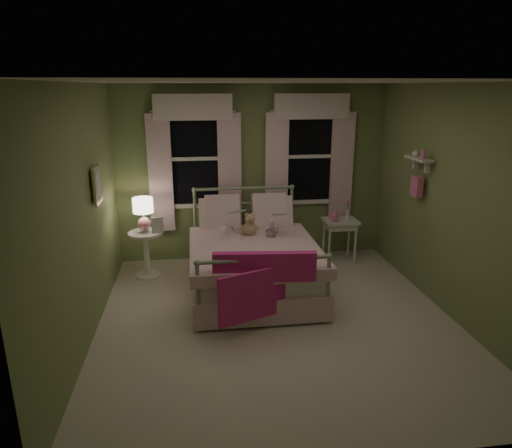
{
  "coord_description": "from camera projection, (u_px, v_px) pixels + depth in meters",
  "views": [
    {
      "loc": [
        -0.88,
        -4.59,
        2.56
      ],
      "look_at": [
        -0.17,
        0.51,
        1.0
      ],
      "focal_mm": 32.0,
      "sensor_mm": 36.0,
      "label": 1
    }
  ],
  "objects": [
    {
      "name": "child_right",
      "position": [
        269.0,
        214.0,
        6.17
      ],
      "size": [
        0.35,
        0.28,
        0.66
      ],
      "primitive_type": "imported",
      "rotation": [
        0.0,
        0.0,
        3.03
      ],
      "color": "#F7D1DD",
      "rests_on": "bed"
    },
    {
      "name": "nightstand_left",
      "position": [
        146.0,
        248.0,
        6.29
      ],
      "size": [
        0.46,
        0.46,
        0.65
      ],
      "color": "white",
      "rests_on": "ground"
    },
    {
      "name": "pink_throw",
      "position": [
        265.0,
        277.0,
        4.85
      ],
      "size": [
        1.1,
        0.44,
        0.71
      ],
      "color": "#D02885",
      "rests_on": "bed"
    },
    {
      "name": "table_lamp",
      "position": [
        143.0,
        211.0,
        6.13
      ],
      "size": [
        0.27,
        0.27,
        0.45
      ],
      "color": "pink",
      "rests_on": "nightstand_left"
    },
    {
      "name": "teddy_bear",
      "position": [
        250.0,
        226.0,
        6.02
      ],
      "size": [
        0.23,
        0.19,
        0.32
      ],
      "color": "tan",
      "rests_on": "bed"
    },
    {
      "name": "book_left",
      "position": [
        229.0,
        216.0,
        5.84
      ],
      "size": [
        0.22,
        0.16,
        0.26
      ],
      "primitive_type": "imported",
      "rotation": [
        1.22,
        0.0,
        0.23
      ],
      "color": "beige",
      "rests_on": "child_left"
    },
    {
      "name": "bud_vase",
      "position": [
        348.0,
        209.0,
        6.82
      ],
      "size": [
        0.06,
        0.06,
        0.28
      ],
      "color": "white",
      "rests_on": "nightstand_right"
    },
    {
      "name": "nightstand_right",
      "position": [
        340.0,
        226.0,
        6.83
      ],
      "size": [
        0.5,
        0.4,
        0.64
      ],
      "color": "white",
      "rests_on": "ground"
    },
    {
      "name": "bed",
      "position": [
        252.0,
        262.0,
        5.89
      ],
      "size": [
        1.58,
        2.04,
        1.18
      ],
      "color": "white",
      "rests_on": "ground"
    },
    {
      "name": "window_right",
      "position": [
        310.0,
        152.0,
        6.77
      ],
      "size": [
        1.34,
        0.13,
        1.96
      ],
      "color": "black",
      "rests_on": "room_shell"
    },
    {
      "name": "book_right",
      "position": [
        272.0,
        218.0,
        5.93
      ],
      "size": [
        0.21,
        0.13,
        0.26
      ],
      "primitive_type": "imported",
      "rotation": [
        1.22,
        0.0,
        -0.11
      ],
      "color": "beige",
      "rests_on": "child_right"
    },
    {
      "name": "child_left",
      "position": [
        227.0,
        211.0,
        6.08
      ],
      "size": [
        0.34,
        0.29,
        0.8
      ],
      "primitive_type": "imported",
      "rotation": [
        0.0,
        0.0,
        3.53
      ],
      "color": "#F7D1DD",
      "rests_on": "bed"
    },
    {
      "name": "window_left",
      "position": [
        195.0,
        154.0,
        6.55
      ],
      "size": [
        1.34,
        0.13,
        1.96
      ],
      "color": "black",
      "rests_on": "room_shell"
    },
    {
      "name": "room_shell",
      "position": [
        278.0,
        210.0,
        4.83
      ],
      "size": [
        4.2,
        4.2,
        4.2
      ],
      "color": "silver",
      "rests_on": "ground"
    },
    {
      "name": "book_nightstand",
      "position": [
        152.0,
        233.0,
        6.16
      ],
      "size": [
        0.19,
        0.24,
        0.02
      ],
      "primitive_type": "imported",
      "rotation": [
        0.0,
        0.0,
        0.11
      ],
      "color": "beige",
      "rests_on": "nightstand_left"
    },
    {
      "name": "pink_toy",
      "position": [
        334.0,
        216.0,
        6.76
      ],
      "size": [
        0.14,
        0.18,
        0.14
      ],
      "color": "pink",
      "rests_on": "nightstand_right"
    },
    {
      "name": "wall_shelf",
      "position": [
        418.0,
        173.0,
        5.68
      ],
      "size": [
        0.15,
        0.5,
        0.6
      ],
      "color": "white",
      "rests_on": "room_shell"
    },
    {
      "name": "framed_picture",
      "position": [
        97.0,
        185.0,
        5.09
      ],
      "size": [
        0.03,
        0.32,
        0.42
      ],
      "color": "beige",
      "rests_on": "room_shell"
    }
  ]
}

